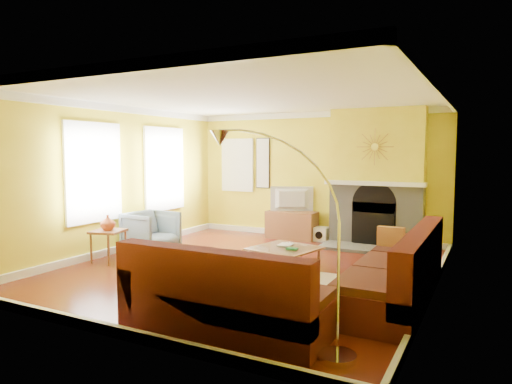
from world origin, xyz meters
The scene contains 27 objects.
floor centered at (0.00, 0.00, -0.01)m, with size 5.50×6.00×0.02m, color maroon.
ceiling centered at (0.00, 0.00, 2.71)m, with size 5.50×6.00×0.02m, color white.
wall_back centered at (0.00, 3.01, 1.35)m, with size 5.50×0.02×2.70m, color yellow.
wall_front centered at (0.00, -3.01, 1.35)m, with size 5.50×0.02×2.70m, color yellow.
wall_left centered at (-2.76, 0.00, 1.35)m, with size 0.02×6.00×2.70m, color yellow.
wall_right centered at (2.76, 0.00, 1.35)m, with size 0.02×6.00×2.70m, color yellow.
baseboard centered at (0.00, 0.00, 0.06)m, with size 5.50×6.00×0.12m, color white, non-canonical shape.
crown_molding centered at (0.00, 0.00, 2.64)m, with size 5.50×6.00×0.12m, color white, non-canonical shape.
window_left_near centered at (-2.72, 1.30, 1.50)m, with size 0.06×1.22×1.72m, color white.
window_left_far centered at (-2.72, -0.60, 1.50)m, with size 0.06×1.22×1.72m, color white.
window_back centered at (-1.90, 2.96, 1.55)m, with size 0.82×0.06×1.22m, color white.
wall_art centered at (-1.25, 2.97, 1.60)m, with size 0.34×0.04×1.14m, color white.
fireplace centered at (1.35, 2.80, 1.35)m, with size 1.80×0.40×2.70m, color gray, non-canonical shape.
mantel centered at (1.35, 2.56, 1.25)m, with size 1.92×0.22×0.08m, color white.
hearth centered at (1.35, 2.25, 0.03)m, with size 1.80×0.70×0.06m, color gray.
sunburst centered at (1.35, 2.57, 1.95)m, with size 0.70×0.04×0.70m, color olive, non-canonical shape.
rug centered at (0.68, -0.60, 0.01)m, with size 2.40×1.80×0.02m, color beige.
sectional_sofa centered at (1.30, -0.88, 0.45)m, with size 2.90×3.64×0.90m, color #4F191B, non-canonical shape.
coffee_table centered at (0.53, 0.20, 0.18)m, with size 0.92×0.92×0.36m, color white, non-canonical shape.
media_console centered at (-0.41, 2.69, 0.29)m, with size 1.06×0.48×0.59m, color brown.
tv centered at (-0.41, 2.69, 0.85)m, with size 0.92×0.12×0.53m, color black.
subwoofer centered at (0.25, 2.71, 0.15)m, with size 0.29×0.29×0.29m, color white.
armchair centered at (-2.21, 0.27, 0.38)m, with size 0.81×0.83×0.76m, color #7A8DA0.
side_table centered at (-2.33, -0.68, 0.27)m, with size 0.49×0.49×0.54m, color brown, non-canonical shape.
vase centered at (-2.33, -0.68, 0.67)m, with size 0.25×0.25×0.26m, color #C75326.
book centered at (0.39, 0.29, 0.38)m, with size 0.21×0.28×0.03m, color white.
arc_lamp centered at (1.65, -2.44, 1.03)m, with size 1.31×0.36×2.05m, color silver, non-canonical shape.
Camera 1 is at (3.38, -6.24, 1.85)m, focal length 32.00 mm.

